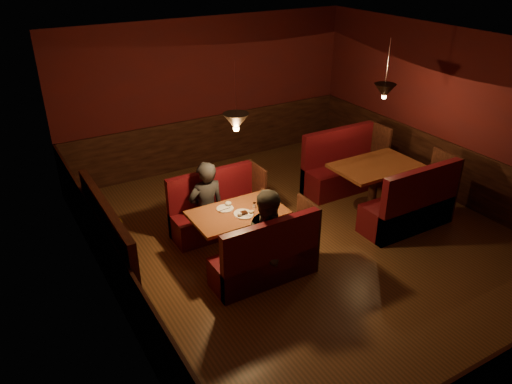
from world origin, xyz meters
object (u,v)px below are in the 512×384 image
main_bench_far (217,213)px  diner_a (206,190)px  second_table (374,176)px  main_bench_near (267,261)px  diner_b (271,224)px  main_table (239,221)px  second_bench_near (411,209)px  second_bench_far (343,170)px

main_bench_far → diner_a: diner_a is taller
main_bench_far → second_table: size_ratio=1.03×
main_bench_near → diner_b: 0.52m
main_bench_far → main_bench_near: (0.00, -1.51, 0.00)m
main_table → second_bench_near: (2.70, -0.74, -0.19)m
diner_a → diner_b: bearing=101.9°
second_table → diner_b: diner_b is taller
diner_a → second_bench_far: bearing=-175.0°
main_bench_far → second_bench_near: 3.07m
diner_b → main_bench_far: bearing=91.5°
main_bench_near → second_bench_far: bearing=32.5°
main_bench_near → second_bench_near: 2.68m
main_bench_far → second_bench_near: (2.68, -1.50, 0.04)m
main_bench_near → diner_a: size_ratio=0.91×
main_bench_near → second_bench_far: (2.68, 1.71, 0.04)m
second_bench_near → diner_b: diner_b is taller
diner_a → second_bench_near: bearing=153.3°
main_bench_near → second_table: size_ratio=1.03×
main_bench_near → main_bench_far: bearing=90.0°
second_bench_near → second_bench_far: bearing=90.0°
main_table → second_bench_far: 2.87m
second_bench_near → diner_a: (-2.89, 1.43, 0.45)m
diner_b → second_bench_near: bearing=-3.4°
main_table → second_bench_near: bearing=-15.4°
main_bench_far → diner_b: size_ratio=0.89×
main_bench_near → diner_a: (-0.20, 1.44, 0.49)m
main_table → second_bench_far: size_ratio=0.85×
diner_a → diner_b: (0.30, -1.37, 0.02)m
second_bench_near → diner_b: 2.63m
main_bench_far → second_table: main_bench_far is taller
main_table → second_table: (2.66, 0.10, 0.04)m
main_bench_far → main_bench_near: same height
main_table → diner_b: (0.11, -0.69, 0.28)m
main_table → second_table: 2.67m
main_bench_near → second_table: main_bench_near is taller
main_bench_near → second_bench_near: size_ratio=0.93×
main_bench_far → second_bench_far: bearing=4.2°
second_table → diner_a: (-2.85, 0.58, 0.21)m
second_bench_near → diner_a: size_ratio=0.98×
main_table → diner_a: diner_a is taller
second_table → second_bench_near: bearing=-87.8°
second_bench_far → diner_b: (-2.59, -1.64, 0.47)m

